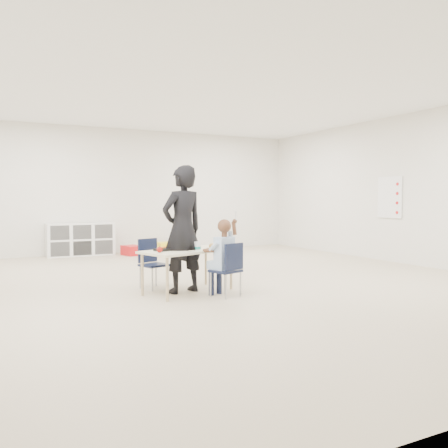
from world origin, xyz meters
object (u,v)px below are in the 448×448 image
cubby_shelf (81,239)px  table (188,271)px  child (226,254)px  chair_near (225,270)px  adult (183,229)px

cubby_shelf → table: bearing=-83.9°
table → cubby_shelf: cubby_shelf is taller
table → child: (0.31, -0.45, 0.25)m
chair_near → cubby_shelf: bearing=80.0°
child → adult: 0.68m
table → chair_near: 0.55m
cubby_shelf → child: bearing=-81.0°
cubby_shelf → chair_near: bearing=-81.0°
chair_near → child: bearing=0.0°
adult → table: bearing=138.0°
chair_near → child: 0.19m
table → adult: adult is taller
child → cubby_shelf: size_ratio=0.76×
child → cubby_shelf: 5.27m
child → cubby_shelf: child is taller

